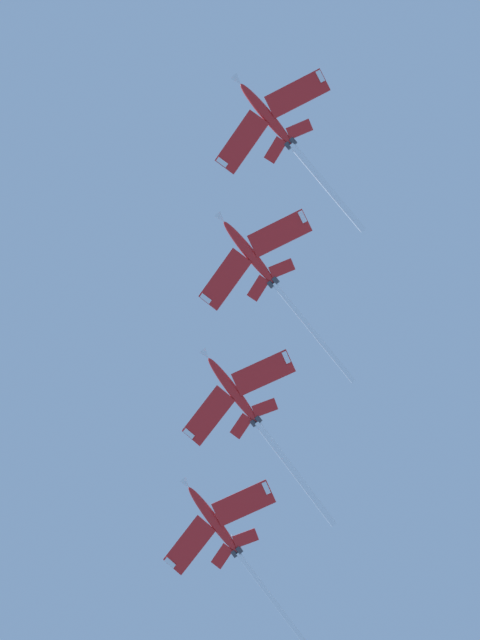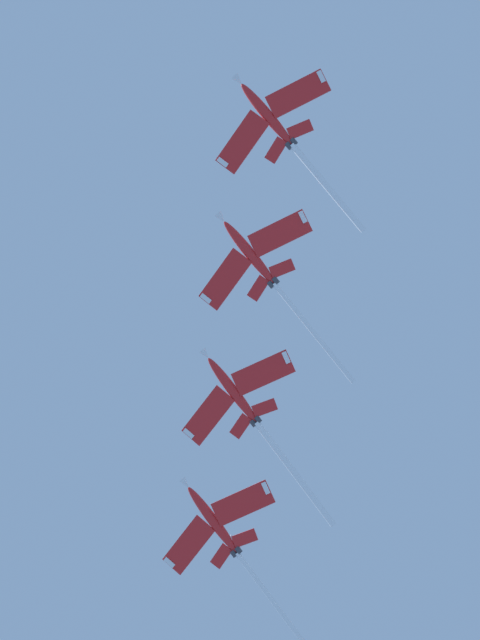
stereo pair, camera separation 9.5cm
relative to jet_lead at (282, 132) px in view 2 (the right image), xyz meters
name	(u,v)px [view 2 (the right image)]	position (x,y,z in m)	size (l,w,h in m)	color
jet_lead	(282,132)	(0.00, 0.00, 0.00)	(19.57, 25.73, 10.06)	red
jet_second	(262,268)	(-6.73, 18.54, -3.17)	(20.40, 27.36, 10.58)	red
jet_third	(250,413)	(-12.63, 38.87, -7.60)	(20.26, 27.79, 10.96)	red
jet_fourth	(223,534)	(-19.95, 55.15, -11.88)	(19.76, 26.43, 10.61)	red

